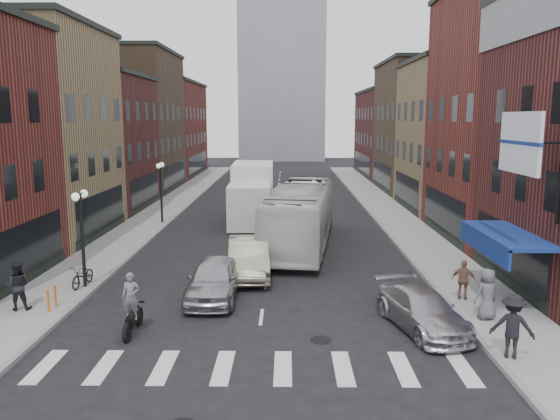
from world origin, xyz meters
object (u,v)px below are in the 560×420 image
Objects in this scene: streetlamp_far at (161,181)px; sedan_left_near at (214,279)px; box_truck at (252,194)px; ped_right_b at (464,280)px; sedan_left_far at (249,257)px; ped_right_a at (513,326)px; transit_bus at (301,216)px; bike_rack at (52,299)px; streetlamp_near at (81,221)px; curb_car at (422,310)px; ped_left_solo at (18,286)px; ped_right_c at (487,294)px; parked_bicycle at (83,276)px; billboard_sign at (522,145)px; motorcycle_rider at (132,306)px.

sedan_left_near is (5.46, -15.00, -2.11)m from streetlamp_far.
box_truck is 5.81× the size of ped_right_b.
ped_right_a reaches higher than sedan_left_far.
transit_bus is 2.63× the size of sedan_left_near.
streetlamp_far reaches higher than bike_rack.
streetlamp_near is 0.91× the size of curb_car.
ped_left_solo reaches higher than ped_right_c.
sedan_left_far is 7.04m from parked_bicycle.
bike_rack is 15.49m from ped_right_a.
curb_car is at bearing -170.98° from billboard_sign.
ped_right_a is at bearing -111.48° from billboard_sign.
streetlamp_near reaches higher than ped_right_c.
motorcycle_rider is 0.17× the size of transit_bus.
curb_car reaches higher than parked_bicycle.
billboard_sign is 0.90× the size of streetlamp_far.
ped_right_c is at bearing -5.94° from parked_bicycle.
motorcycle_rider is at bearing 38.72° from ped_right_b.
transit_bus is 2.73× the size of curb_car.
sedan_left_far reaches higher than sedan_left_near.
transit_bus reaches higher than bike_rack.
ped_right_a reaches higher than ped_left_solo.
motorcycle_rider is 0.44× the size of sedan_left_near.
box_truck is 23.49m from ped_right_a.
ped_left_solo is at bearing -94.73° from streetlamp_far.
ped_right_b is (5.99, -9.35, -0.79)m from transit_bus.
parked_bicycle is at bearing 144.52° from streetlamp_near.
bike_rack is 0.47× the size of parked_bicycle.
billboard_sign is 0.41× the size of box_truck.
billboard_sign is 21.67m from box_truck.
box_truck is (6.12, 17.92, 1.37)m from bike_rack.
sedan_left_far reaches higher than bike_rack.
streetlamp_near is 16.27m from ped_right_a.
ped_right_a is (1.96, -2.51, 0.44)m from curb_car.
streetlamp_near is 2.31× the size of ped_right_c.
motorcycle_rider is 4.99m from ped_left_solo.
streetlamp_far is at bearing -170.03° from box_truck.
streetlamp_far is 16.10m from sedan_left_near.
ped_right_b is at bearing -5.40° from streetlamp_near.
ped_right_a is at bearing -16.83° from parked_bicycle.
ped_right_b reaches higher than bike_rack.
streetlamp_far is 5.14× the size of bike_rack.
ped_right_b is 0.87× the size of ped_right_c.
billboard_sign is 2.18× the size of parked_bicycle.
ped_left_solo is (-1.39, -16.74, -1.87)m from streetlamp_far.
ped_right_c is at bearing 2.31° from motorcycle_rider.
motorcycle_rider is at bearing -54.64° from streetlamp_near.
sedan_left_far is at bearing 0.42° from ped_right_b.
motorcycle_rider is 4.21m from sedan_left_near.
streetlamp_far reaches higher than ped_right_a.
streetlamp_far is 6.12m from box_truck.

